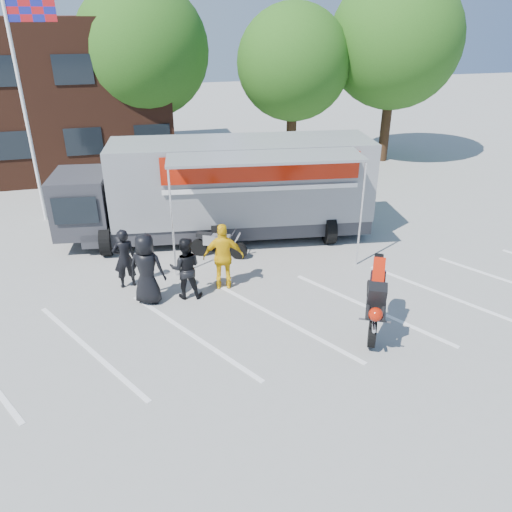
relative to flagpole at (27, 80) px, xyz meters
name	(u,v)px	position (x,y,z in m)	size (l,w,h in m)	color
ground	(289,344)	(6.24, -10.00, -5.05)	(100.00, 100.00, 0.00)	gray
parking_bay_lines	(277,321)	(6.24, -9.00, -5.05)	(18.00, 5.00, 0.01)	white
flagpole	(27,80)	(0.00, 0.00, 0.00)	(1.61, 0.12, 8.00)	white
tree_left	(142,50)	(4.24, 6.00, 0.51)	(6.12, 6.12, 8.64)	#382314
tree_mid	(293,63)	(11.24, 5.00, -0.11)	(5.44, 5.44, 7.68)	#382314
tree_right	(395,41)	(16.24, 4.50, 0.82)	(6.46, 6.46, 9.12)	#382314
transporter_truck	(229,236)	(6.19, -3.32, -5.05)	(10.57, 5.09, 3.36)	gray
parked_motorcycle	(219,257)	(5.53, -4.92, -5.05)	(0.64, 1.92, 1.00)	#AAAAAF
stunt_bike_rider	(371,330)	(8.42, -9.95, -5.05)	(0.89, 1.90, 2.23)	black
spectator_leather_a	(147,269)	(3.18, -7.15, -4.06)	(0.97, 0.63, 1.99)	black
spectator_leather_b	(124,258)	(2.62, -6.12, -4.17)	(0.65, 0.42, 1.77)	black
spectator_leather_c	(185,268)	(4.21, -7.15, -4.17)	(0.86, 0.67, 1.76)	black
spectator_hivis	(224,257)	(5.31, -6.91, -4.08)	(1.14, 0.48, 1.95)	yellow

